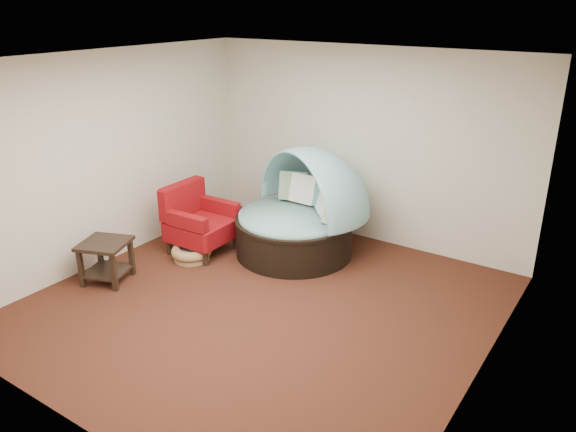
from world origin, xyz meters
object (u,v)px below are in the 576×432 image
Objects in this scene: pet_basket at (192,252)px; red_armchair at (198,221)px; side_table at (106,256)px; canopy_daybed at (300,206)px.

red_armchair reaches higher than pet_basket.
side_table is at bearing -105.34° from red_armchair.
pet_basket is 0.47m from red_armchair.
canopy_daybed is at bearing 43.32° from pet_basket.
canopy_daybed is at bearing 53.40° from side_table.
canopy_daybed reaches higher than pet_basket.
side_table reaches higher than pet_basket.
pet_basket is 0.86× the size of side_table.
side_table is (-1.56, -2.11, -0.35)m from canopy_daybed.
canopy_daybed is 2.65m from side_table.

